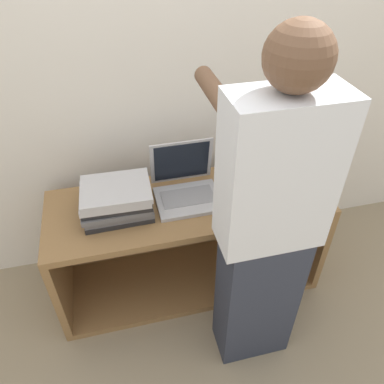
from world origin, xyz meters
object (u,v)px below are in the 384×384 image
at_px(laptop_stack_right, 255,183).
at_px(person, 267,231).
at_px(laptop_open, 186,187).
at_px(laptop_stack_left, 116,200).

bearing_deg(laptop_stack_right, person, -107.33).
xyz_separation_m(laptop_open, laptop_stack_right, (0.35, -0.05, -0.00)).
distance_m(laptop_stack_right, person, 0.50).
height_order(laptop_open, laptop_stack_left, laptop_open).
relative_size(laptop_stack_right, person, 0.21).
height_order(laptop_stack_left, laptop_stack_right, laptop_stack_left).
relative_size(laptop_stack_left, laptop_stack_right, 1.02).
height_order(laptop_stack_left, person, person).
bearing_deg(laptop_open, laptop_stack_right, -8.37).
distance_m(laptop_open, laptop_stack_right, 0.36).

